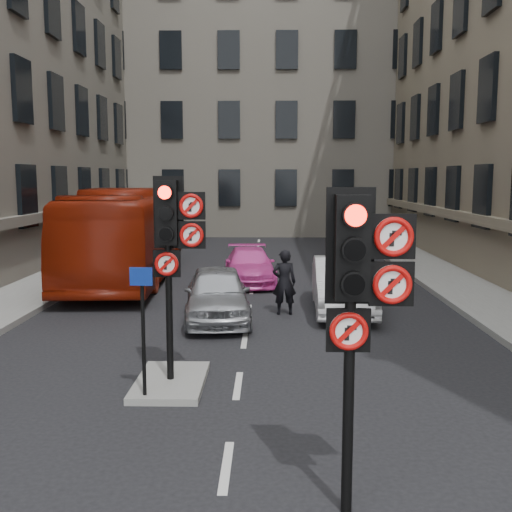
{
  "coord_description": "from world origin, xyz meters",
  "views": [
    {
      "loc": [
        0.53,
        -5.22,
        3.69
      ],
      "look_at": [
        0.36,
        2.93,
        2.6
      ],
      "focal_mm": 42.0,
      "sensor_mm": 36.0,
      "label": 1
    }
  ],
  "objects_px": {
    "signal_far": "(173,234)",
    "car_silver": "(217,294)",
    "signal_near": "(359,282)",
    "info_sign": "(143,313)",
    "motorcyclist": "(284,282)",
    "car_white": "(343,285)",
    "motorcycle": "(239,300)",
    "bus_red": "(130,233)",
    "car_pink": "(250,266)"
  },
  "relations": [
    {
      "from": "signal_far",
      "to": "car_silver",
      "type": "relative_size",
      "value": 0.88
    },
    {
      "from": "signal_near",
      "to": "info_sign",
      "type": "relative_size",
      "value": 1.68
    },
    {
      "from": "info_sign",
      "to": "motorcyclist",
      "type": "bearing_deg",
      "value": 71.95
    },
    {
      "from": "car_white",
      "to": "motorcycle",
      "type": "xyz_separation_m",
      "value": [
        -2.81,
        -0.85,
        -0.26
      ]
    },
    {
      "from": "bus_red",
      "to": "car_pink",
      "type": "bearing_deg",
      "value": -16.11
    },
    {
      "from": "car_white",
      "to": "signal_near",
      "type": "bearing_deg",
      "value": -94.14
    },
    {
      "from": "motorcyclist",
      "to": "info_sign",
      "type": "xyz_separation_m",
      "value": [
        -2.46,
        -6.37,
        0.62
      ]
    },
    {
      "from": "car_silver",
      "to": "motorcycle",
      "type": "xyz_separation_m",
      "value": [
        0.55,
        0.26,
        -0.23
      ]
    },
    {
      "from": "signal_far",
      "to": "bus_red",
      "type": "bearing_deg",
      "value": 106.58
    },
    {
      "from": "car_silver",
      "to": "car_pink",
      "type": "relative_size",
      "value": 0.99
    },
    {
      "from": "signal_far",
      "to": "motorcycle",
      "type": "height_order",
      "value": "signal_far"
    },
    {
      "from": "car_pink",
      "to": "info_sign",
      "type": "height_order",
      "value": "info_sign"
    },
    {
      "from": "motorcycle",
      "to": "bus_red",
      "type": "bearing_deg",
      "value": 117.96
    },
    {
      "from": "motorcycle",
      "to": "info_sign",
      "type": "xyz_separation_m",
      "value": [
        -1.27,
        -5.95,
        1.03
      ]
    },
    {
      "from": "car_silver",
      "to": "info_sign",
      "type": "bearing_deg",
      "value": -102.9
    },
    {
      "from": "motorcycle",
      "to": "motorcyclist",
      "type": "distance_m",
      "value": 1.33
    },
    {
      "from": "signal_far",
      "to": "motorcycle",
      "type": "xyz_separation_m",
      "value": [
        0.89,
        5.14,
        -2.24
      ]
    },
    {
      "from": "car_silver",
      "to": "motorcyclist",
      "type": "relative_size",
      "value": 2.31
    },
    {
      "from": "car_silver",
      "to": "info_sign",
      "type": "distance_m",
      "value": 5.79
    },
    {
      "from": "signal_near",
      "to": "signal_far",
      "type": "height_order",
      "value": "signal_far"
    },
    {
      "from": "signal_far",
      "to": "car_silver",
      "type": "height_order",
      "value": "signal_far"
    },
    {
      "from": "bus_red",
      "to": "motorcyclist",
      "type": "xyz_separation_m",
      "value": [
        5.46,
        -5.81,
        -0.76
      ]
    },
    {
      "from": "car_silver",
      "to": "car_pink",
      "type": "bearing_deg",
      "value": 77.37
    },
    {
      "from": "car_white",
      "to": "info_sign",
      "type": "relative_size",
      "value": 2.07
    },
    {
      "from": "car_pink",
      "to": "motorcyclist",
      "type": "relative_size",
      "value": 2.35
    },
    {
      "from": "signal_near",
      "to": "info_sign",
      "type": "distance_m",
      "value": 4.5
    },
    {
      "from": "signal_near",
      "to": "motorcyclist",
      "type": "bearing_deg",
      "value": 93.13
    },
    {
      "from": "bus_red",
      "to": "motorcycle",
      "type": "relative_size",
      "value": 7.62
    },
    {
      "from": "car_white",
      "to": "motorcycle",
      "type": "relative_size",
      "value": 2.86
    },
    {
      "from": "motorcyclist",
      "to": "car_white",
      "type": "bearing_deg",
      "value": -168.03
    },
    {
      "from": "motorcycle",
      "to": "motorcyclist",
      "type": "relative_size",
      "value": 0.88
    },
    {
      "from": "car_white",
      "to": "info_sign",
      "type": "bearing_deg",
      "value": -118.83
    },
    {
      "from": "motorcyclist",
      "to": "info_sign",
      "type": "height_order",
      "value": "info_sign"
    },
    {
      "from": "signal_near",
      "to": "motorcycle",
      "type": "height_order",
      "value": "signal_near"
    },
    {
      "from": "signal_near",
      "to": "car_silver",
      "type": "height_order",
      "value": "signal_near"
    },
    {
      "from": "signal_near",
      "to": "info_sign",
      "type": "bearing_deg",
      "value": 133.08
    },
    {
      "from": "car_silver",
      "to": "motorcyclist",
      "type": "xyz_separation_m",
      "value": [
        1.74,
        0.68,
        0.19
      ]
    },
    {
      "from": "car_silver",
      "to": "motorcycle",
      "type": "relative_size",
      "value": 2.63
    },
    {
      "from": "car_silver",
      "to": "car_white",
      "type": "distance_m",
      "value": 3.54
    },
    {
      "from": "motorcycle",
      "to": "info_sign",
      "type": "bearing_deg",
      "value": -108.52
    },
    {
      "from": "car_silver",
      "to": "motorcyclist",
      "type": "distance_m",
      "value": 1.88
    },
    {
      "from": "car_white",
      "to": "car_silver",
      "type": "bearing_deg",
      "value": -159.55
    },
    {
      "from": "signal_far",
      "to": "motorcyclist",
      "type": "height_order",
      "value": "signal_far"
    },
    {
      "from": "bus_red",
      "to": "motorcycle",
      "type": "distance_m",
      "value": 7.65
    },
    {
      "from": "bus_red",
      "to": "info_sign",
      "type": "relative_size",
      "value": 5.51
    },
    {
      "from": "info_sign",
      "to": "signal_far",
      "type": "bearing_deg",
      "value": 67.82
    },
    {
      "from": "motorcyclist",
      "to": "info_sign",
      "type": "relative_size",
      "value": 0.82
    },
    {
      "from": "info_sign",
      "to": "signal_near",
      "type": "bearing_deg",
      "value": -43.86
    },
    {
      "from": "bus_red",
      "to": "motorcyclist",
      "type": "relative_size",
      "value": 6.69
    },
    {
      "from": "bus_red",
      "to": "motorcyclist",
      "type": "bearing_deg",
      "value": -49.96
    }
  ]
}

